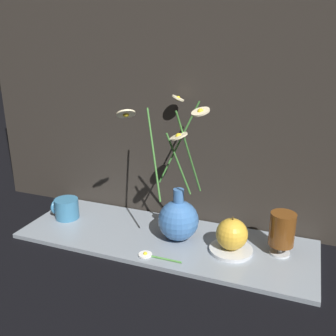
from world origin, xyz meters
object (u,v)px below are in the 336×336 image
(yellow_mug, at_px, (66,208))
(tea_glass, at_px, (282,230))
(vase_with_flowers, at_px, (178,216))
(orange_fruit, at_px, (232,234))

(yellow_mug, height_order, tea_glass, tea_glass)
(tea_glass, bearing_deg, vase_with_flowers, -175.56)
(yellow_mug, bearing_deg, vase_with_flowers, 0.03)
(yellow_mug, bearing_deg, tea_glass, 1.91)
(vase_with_flowers, bearing_deg, orange_fruit, -4.86)
(vase_with_flowers, distance_m, orange_fruit, 0.16)
(vase_with_flowers, height_order, tea_glass, vase_with_flowers)
(vase_with_flowers, relative_size, yellow_mug, 4.66)
(vase_with_flowers, relative_size, orange_fruit, 4.25)
(vase_with_flowers, xyz_separation_m, yellow_mug, (-0.37, -0.00, -0.04))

